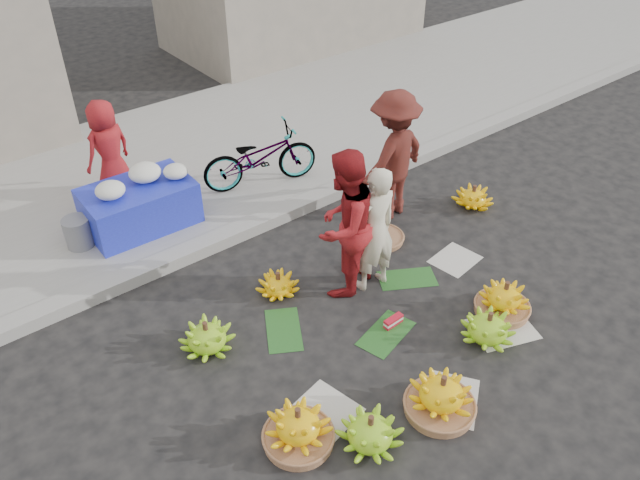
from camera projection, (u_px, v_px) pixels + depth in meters
ground at (380, 319)px, 6.61m from camera, size 80.00×80.00×0.00m
curb at (264, 221)px, 7.96m from camera, size 40.00×0.25×0.15m
sidewalk at (185, 159)px, 9.30m from camera, size 40.00×4.00×0.12m
newspaper_scatter at (435, 363)px, 6.10m from camera, size 3.20×1.80×0.00m
banana_leaves at (360, 313)px, 6.69m from camera, size 2.00×1.00×0.00m
banana_bunch_0 at (298, 428)px, 5.28m from camera, size 0.66×0.66×0.43m
banana_bunch_1 at (370, 432)px, 5.28m from camera, size 0.64×0.64×0.35m
banana_bunch_2 at (441, 396)px, 5.54m from camera, size 0.65×0.65×0.44m
banana_bunch_3 at (488, 328)px, 6.29m from camera, size 0.67×0.67×0.35m
banana_bunch_4 at (504, 300)px, 6.61m from camera, size 0.57×0.57×0.41m
banana_bunch_5 at (473, 197)px, 8.31m from camera, size 0.50×0.50×0.31m
banana_bunch_6 at (207, 337)px, 6.19m from camera, size 0.60×0.60×0.34m
banana_bunch_7 at (278, 285)px, 6.88m from camera, size 0.55×0.55×0.29m
basket_spare at (381, 238)px, 7.74m from camera, size 0.58×0.58×0.06m
incense_stack at (393, 321)px, 6.51m from camera, size 0.23×0.08×0.09m
vendor_cream at (374, 230)px, 6.64m from camera, size 0.57×0.40×1.50m
vendor_red at (344, 225)px, 6.54m from camera, size 0.99×0.88×1.70m
man_striped at (393, 156)px, 7.75m from camera, size 1.17×0.77×1.70m
flower_table at (140, 203)px, 7.65m from camera, size 1.32×0.84×0.76m
grey_bucket at (78, 232)px, 7.37m from camera, size 0.32×0.32×0.37m
flower_vendor at (108, 149)px, 8.03m from camera, size 0.74×0.58×1.32m
bicycle at (260, 157)px, 8.38m from camera, size 0.97×1.67×0.83m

